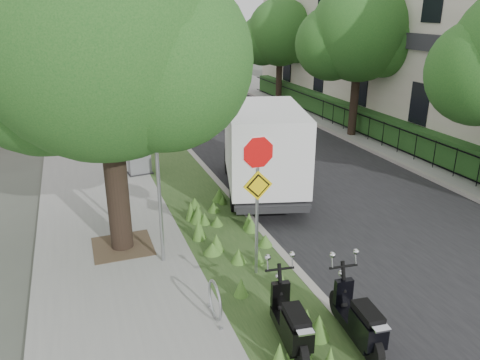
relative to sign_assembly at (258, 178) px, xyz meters
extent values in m
plane|color=#4C5147|center=(1.40, -0.58, -2.33)|extent=(120.00, 120.00, 0.00)
cube|color=gray|center=(-2.85, 9.42, -2.27)|extent=(3.50, 60.00, 0.12)
cube|color=#27441D|center=(-0.10, 9.42, -2.27)|extent=(2.00, 60.00, 0.12)
cube|color=#9E9991|center=(0.90, 9.42, -2.26)|extent=(0.20, 60.00, 0.13)
cube|color=black|center=(4.40, 9.42, -2.32)|extent=(7.00, 60.00, 0.01)
cube|color=#9E9991|center=(7.90, 9.42, -2.26)|extent=(0.20, 60.00, 0.13)
cube|color=gray|center=(9.60, 9.42, -2.27)|extent=(3.20, 60.00, 0.12)
cylinder|color=black|center=(-2.60, 2.22, 0.03)|extent=(0.52, 0.52, 4.48)
sphere|color=#1A501B|center=(-2.60, 2.22, 2.75)|extent=(5.40, 5.40, 5.40)
sphere|color=#1A501B|center=(-3.81, 3.03, 2.08)|extent=(4.05, 4.05, 4.05)
sphere|color=#1A501B|center=(-1.52, 1.54, 2.21)|extent=(3.78, 3.78, 3.78)
cube|color=#473828|center=(-2.60, 2.22, -2.20)|extent=(1.40, 1.40, 0.01)
cylinder|color=#A5A8AD|center=(-1.80, 1.22, -0.21)|extent=(0.08, 0.08, 4.00)
torus|color=#A5A8AD|center=(-1.30, -1.18, -1.83)|extent=(0.05, 0.77, 0.77)
cube|color=#A5A8AD|center=(-1.30, -1.54, -2.19)|extent=(0.06, 0.06, 0.04)
cube|color=#A5A8AD|center=(-1.30, -0.82, -2.19)|extent=(0.06, 0.06, 0.04)
cylinder|color=#A5A8AD|center=(0.00, 0.02, -0.71)|extent=(0.07, 0.07, 3.00)
cylinder|color=red|center=(0.00, -0.01, 0.54)|extent=(0.86, 0.03, 0.86)
cylinder|color=white|center=(0.00, 0.00, 0.54)|extent=(0.94, 0.02, 0.94)
cube|color=yellow|center=(0.00, -0.01, -0.16)|extent=(0.64, 0.03, 0.64)
cube|color=black|center=(8.60, 9.42, -1.26)|extent=(0.04, 24.00, 0.04)
cube|color=black|center=(8.60, 9.42, -2.06)|extent=(0.04, 24.00, 0.04)
cylinder|color=black|center=(8.60, 9.42, -1.71)|extent=(0.03, 0.03, 1.00)
cube|color=#1A481A|center=(9.30, 9.42, -1.66)|extent=(1.00, 24.00, 1.10)
cube|color=#BEB8A2|center=(12.90, 9.42, 1.67)|extent=(7.00, 26.00, 8.00)
cube|color=#2D2D33|center=(9.35, 9.42, 1.97)|extent=(0.25, 26.00, 0.60)
sphere|color=#1A501B|center=(7.50, 2.02, 1.51)|extent=(3.00, 3.00, 3.00)
cylinder|color=black|center=(8.40, 9.42, -0.19)|extent=(0.36, 0.36, 4.03)
sphere|color=#1A501B|center=(8.40, 9.42, 2.26)|extent=(4.20, 4.20, 4.20)
sphere|color=#1A501B|center=(7.46, 10.05, 1.73)|extent=(3.15, 3.15, 3.15)
sphere|color=#1A501B|center=(9.24, 8.89, 1.84)|extent=(2.94, 2.94, 2.94)
cylinder|color=black|center=(8.40, 17.42, -0.39)|extent=(0.36, 0.36, 3.64)
sphere|color=#1A501B|center=(8.40, 17.42, 1.82)|extent=(3.80, 3.80, 3.80)
sphere|color=#1A501B|center=(7.54, 17.99, 1.35)|extent=(2.85, 2.85, 2.85)
sphere|color=#1A501B|center=(9.16, 16.94, 1.44)|extent=(2.66, 2.66, 2.66)
cylinder|color=black|center=(-0.23, -1.62, -1.94)|extent=(0.19, 0.54, 0.53)
cylinder|color=black|center=(-0.39, -2.88, -1.94)|extent=(0.19, 0.54, 0.53)
cube|color=black|center=(-0.32, -2.30, -1.92)|extent=(0.49, 1.21, 0.18)
cube|color=black|center=(-0.36, -2.65, -1.68)|extent=(0.45, 0.70, 0.41)
cube|color=black|center=(-0.36, -2.60, -1.41)|extent=(0.38, 0.65, 0.12)
cylinder|color=black|center=(0.86, -1.94, -1.94)|extent=(0.17, 0.54, 0.54)
cylinder|color=black|center=(0.74, -3.21, -1.94)|extent=(0.17, 0.54, 0.54)
cube|color=black|center=(0.80, -2.63, -1.92)|extent=(0.46, 1.21, 0.19)
cube|color=black|center=(0.76, -2.99, -1.67)|extent=(0.43, 0.70, 0.41)
cube|color=black|center=(0.77, -2.93, -1.40)|extent=(0.37, 0.64, 0.12)
cube|color=#262628|center=(2.02, 4.63, -1.82)|extent=(3.28, 5.54, 0.18)
cube|color=#B7BABC|center=(2.56, 6.57, -0.99)|extent=(2.31, 1.86, 1.57)
cube|color=white|center=(1.88, 4.10, -0.60)|extent=(3.08, 4.18, 2.16)
cube|color=#262628|center=(-1.40, 7.39, -2.19)|extent=(0.88, 0.63, 0.04)
cube|color=slate|center=(-1.40, 7.39, -1.66)|extent=(0.78, 0.53, 1.10)
camera|label=1|loc=(-3.35, -8.19, 3.26)|focal=35.00mm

